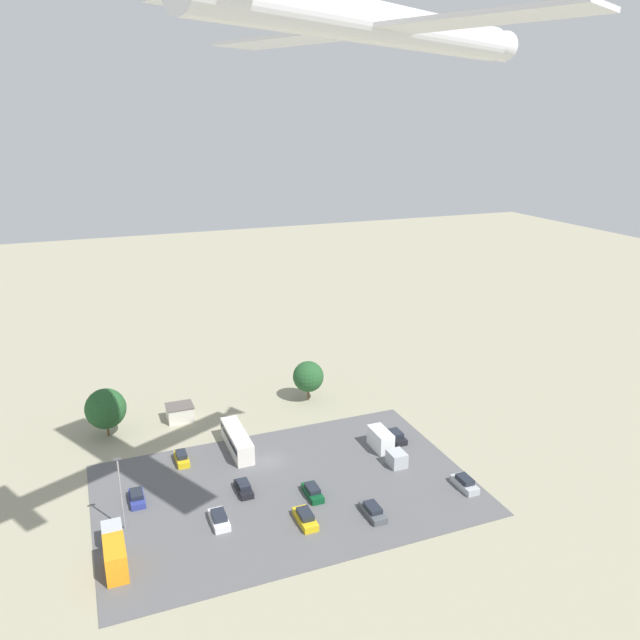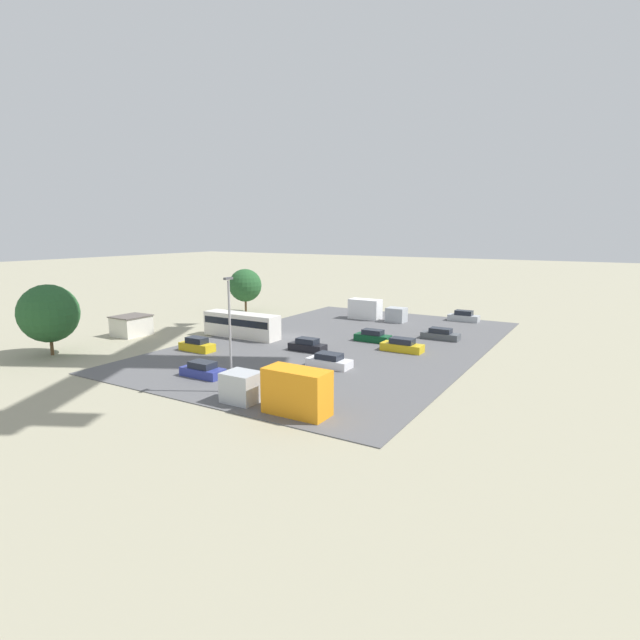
{
  "view_description": "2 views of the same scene",
  "coord_description": "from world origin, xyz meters",
  "px_view_note": "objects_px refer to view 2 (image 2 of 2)",
  "views": [
    {
      "loc": [
        23.0,
        78.06,
        48.19
      ],
      "look_at": [
        -0.61,
        18.72,
        27.54
      ],
      "focal_mm": 35.0,
      "sensor_mm": 36.0,
      "label": 1
    },
    {
      "loc": [
        52.51,
        36.03,
        13.63
      ],
      "look_at": [
        1.78,
        5.73,
        3.04
      ],
      "focal_mm": 28.0,
      "sensor_mm": 36.0,
      "label": 2
    }
  ],
  "objects_px": {
    "parked_car_4": "(366,311)",
    "parked_car_8": "(402,346)",
    "parked_car_0": "(373,337)",
    "parked_car_7": "(464,317)",
    "parked_truck_0": "(374,311)",
    "bus": "(242,324)",
    "shed_building": "(131,325)",
    "parked_car_1": "(440,335)",
    "parked_car_3": "(203,370)",
    "parked_car_2": "(197,345)",
    "parked_car_6": "(329,361)",
    "parked_truck_1": "(280,390)",
    "parked_car_5": "(307,346)"
  },
  "relations": [
    {
      "from": "parked_car_7",
      "to": "parked_car_3",
      "type": "bearing_deg",
      "value": 162.49
    },
    {
      "from": "parked_car_8",
      "to": "parked_truck_0",
      "type": "distance_m",
      "value": 20.55
    },
    {
      "from": "shed_building",
      "to": "parked_truck_0",
      "type": "bearing_deg",
      "value": 139.77
    },
    {
      "from": "parked_car_1",
      "to": "parked_truck_0",
      "type": "distance_m",
      "value": 15.78
    },
    {
      "from": "parked_car_0",
      "to": "parked_car_1",
      "type": "distance_m",
      "value": 8.81
    },
    {
      "from": "parked_car_2",
      "to": "parked_car_7",
      "type": "bearing_deg",
      "value": 148.81
    },
    {
      "from": "bus",
      "to": "parked_truck_0",
      "type": "bearing_deg",
      "value": 155.65
    },
    {
      "from": "parked_car_0",
      "to": "parked_car_7",
      "type": "distance_m",
      "value": 20.87
    },
    {
      "from": "parked_car_2",
      "to": "parked_car_3",
      "type": "relative_size",
      "value": 0.98
    },
    {
      "from": "parked_car_3",
      "to": "parked_car_6",
      "type": "relative_size",
      "value": 0.95
    },
    {
      "from": "shed_building",
      "to": "parked_car_2",
      "type": "xyz_separation_m",
      "value": [
        2.15,
        13.87,
        -0.58
      ]
    },
    {
      "from": "parked_car_2",
      "to": "parked_car_4",
      "type": "distance_m",
      "value": 32.88
    },
    {
      "from": "parked_car_3",
      "to": "parked_car_8",
      "type": "xyz_separation_m",
      "value": [
        -19.08,
        12.4,
        0.03
      ]
    },
    {
      "from": "parked_car_0",
      "to": "parked_truck_1",
      "type": "relative_size",
      "value": 0.49
    },
    {
      "from": "parked_car_5",
      "to": "parked_car_6",
      "type": "height_order",
      "value": "parked_car_5"
    },
    {
      "from": "parked_car_3",
      "to": "parked_car_7",
      "type": "xyz_separation_m",
      "value": [
        -42.02,
        13.26,
        0.08
      ]
    },
    {
      "from": "parked_car_6",
      "to": "shed_building",
      "type": "bearing_deg",
      "value": 89.39
    },
    {
      "from": "parked_car_2",
      "to": "parked_car_6",
      "type": "distance_m",
      "value": 16.47
    },
    {
      "from": "parked_car_0",
      "to": "parked_car_3",
      "type": "height_order",
      "value": "parked_car_0"
    },
    {
      "from": "parked_car_4",
      "to": "parked_truck_0",
      "type": "distance_m",
      "value": 4.6
    },
    {
      "from": "shed_building",
      "to": "parked_car_6",
      "type": "bearing_deg",
      "value": 89.39
    },
    {
      "from": "parked_car_8",
      "to": "parked_car_2",
      "type": "bearing_deg",
      "value": -59.58
    },
    {
      "from": "shed_building",
      "to": "parked_car_3",
      "type": "xyz_separation_m",
      "value": [
        9.37,
        21.69,
        -0.64
      ]
    },
    {
      "from": "parked_car_5",
      "to": "parked_truck_0",
      "type": "height_order",
      "value": "parked_truck_0"
    },
    {
      "from": "parked_car_1",
      "to": "parked_car_3",
      "type": "relative_size",
      "value": 1.1
    },
    {
      "from": "parked_car_0",
      "to": "parked_car_5",
      "type": "xyz_separation_m",
      "value": [
        8.31,
        -4.34,
        -0.01
      ]
    },
    {
      "from": "parked_car_2",
      "to": "parked_car_4",
      "type": "xyz_separation_m",
      "value": [
        -32.36,
        5.82,
        -0.01
      ]
    },
    {
      "from": "parked_car_6",
      "to": "parked_truck_1",
      "type": "xyz_separation_m",
      "value": [
        12.62,
        2.95,
        0.99
      ]
    },
    {
      "from": "parked_car_0",
      "to": "parked_car_7",
      "type": "relative_size",
      "value": 0.99
    },
    {
      "from": "parked_car_4",
      "to": "parked_truck_0",
      "type": "bearing_deg",
      "value": 40.71
    },
    {
      "from": "parked_car_1",
      "to": "parked_truck_0",
      "type": "bearing_deg",
      "value": -122.9
    },
    {
      "from": "parked_car_6",
      "to": "parked_truck_0",
      "type": "height_order",
      "value": "parked_truck_0"
    },
    {
      "from": "parked_car_7",
      "to": "shed_building",
      "type": "bearing_deg",
      "value": 133.06
    },
    {
      "from": "shed_building",
      "to": "parked_car_7",
      "type": "xyz_separation_m",
      "value": [
        -32.65,
        34.94,
        -0.57
      ]
    },
    {
      "from": "shed_building",
      "to": "parked_car_3",
      "type": "bearing_deg",
      "value": 66.64
    },
    {
      "from": "parked_car_4",
      "to": "parked_car_8",
      "type": "height_order",
      "value": "parked_car_4"
    },
    {
      "from": "parked_car_5",
      "to": "parked_truck_1",
      "type": "height_order",
      "value": "parked_truck_1"
    },
    {
      "from": "parked_car_1",
      "to": "parked_car_8",
      "type": "height_order",
      "value": "parked_car_8"
    },
    {
      "from": "bus",
      "to": "parked_car_7",
      "type": "height_order",
      "value": "bus"
    },
    {
      "from": "parked_car_4",
      "to": "parked_car_0",
      "type": "bearing_deg",
      "value": 28.07
    },
    {
      "from": "parked_car_4",
      "to": "parked_car_7",
      "type": "xyz_separation_m",
      "value": [
        -2.44,
        15.26,
        0.03
      ]
    },
    {
      "from": "parked_car_0",
      "to": "parked_truck_0",
      "type": "xyz_separation_m",
      "value": [
        -14.15,
        -6.42,
        0.78
      ]
    },
    {
      "from": "parked_car_2",
      "to": "parked_car_4",
      "type": "relative_size",
      "value": 0.96
    },
    {
      "from": "parked_car_1",
      "to": "parked_truck_1",
      "type": "bearing_deg",
      "value": -4.94
    },
    {
      "from": "parked_car_1",
      "to": "parked_car_5",
      "type": "xyz_separation_m",
      "value": [
        13.9,
        -11.15,
        0.02
      ]
    },
    {
      "from": "bus",
      "to": "parked_car_4",
      "type": "xyz_separation_m",
      "value": [
        -23.86,
        6.28,
        -1.03
      ]
    },
    {
      "from": "bus",
      "to": "parked_car_8",
      "type": "height_order",
      "value": "bus"
    },
    {
      "from": "parked_car_6",
      "to": "parked_car_8",
      "type": "height_order",
      "value": "parked_car_8"
    },
    {
      "from": "parked_car_0",
      "to": "parked_car_1",
      "type": "bearing_deg",
      "value": 129.38
    },
    {
      "from": "shed_building",
      "to": "parked_car_4",
      "type": "bearing_deg",
      "value": 146.91
    }
  ]
}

